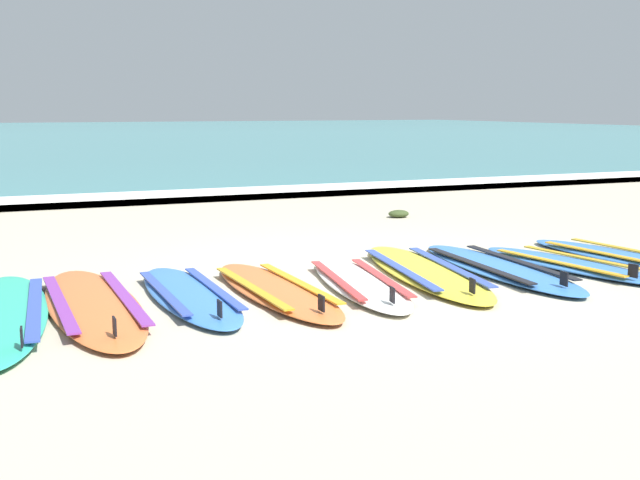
% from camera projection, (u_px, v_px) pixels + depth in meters
% --- Properties ---
extents(ground_plane, '(80.00, 80.00, 0.00)m').
position_uv_depth(ground_plane, '(371.00, 273.00, 6.80)').
color(ground_plane, '#B7AD93').
extents(sea, '(80.00, 60.00, 0.10)m').
position_uv_depth(sea, '(57.00, 135.00, 39.08)').
color(sea, teal).
rests_on(sea, ground).
extents(wave_foam_strip, '(80.00, 0.97, 0.11)m').
position_uv_depth(wave_foam_strip, '(202.00, 195.00, 12.23)').
color(wave_foam_strip, white).
rests_on(wave_foam_strip, ground).
extents(surfboard_1, '(0.67, 2.49, 0.18)m').
position_uv_depth(surfboard_1, '(93.00, 304.00, 5.57)').
color(surfboard_1, orange).
rests_on(surfboard_1, ground).
extents(surfboard_2, '(0.56, 2.12, 0.18)m').
position_uv_depth(surfboard_2, '(189.00, 294.00, 5.85)').
color(surfboard_2, '#3875CC').
rests_on(surfboard_2, ground).
extents(surfboard_3, '(0.62, 2.18, 0.18)m').
position_uv_depth(surfboard_3, '(275.00, 290.00, 6.01)').
color(surfboard_3, orange).
rests_on(surfboard_3, ground).
extents(surfboard_4, '(0.82, 2.11, 0.18)m').
position_uv_depth(surfboard_4, '(359.00, 282.00, 6.25)').
color(surfboard_4, white).
rests_on(surfboard_4, ground).
extents(surfboard_5, '(0.98, 2.52, 0.18)m').
position_uv_depth(surfboard_5, '(424.00, 271.00, 6.68)').
color(surfboard_5, yellow).
rests_on(surfboard_5, ground).
extents(surfboard_6, '(0.69, 2.36, 0.18)m').
position_uv_depth(surfboard_6, '(498.00, 267.00, 6.84)').
color(surfboard_6, '#3875CC').
rests_on(surfboard_6, ground).
extents(surfboard_7, '(0.84, 2.08, 0.18)m').
position_uv_depth(surfboard_7, '(572.00, 265.00, 6.96)').
color(surfboard_7, '#3875CC').
rests_on(surfboard_7, ground).
extents(surfboard_8, '(0.77, 2.11, 0.18)m').
position_uv_depth(surfboard_8, '(619.00, 256.00, 7.37)').
color(surfboard_8, '#3875CC').
rests_on(surfboard_8, ground).
extents(seaweed_clump_near_shoreline, '(0.28, 0.22, 0.10)m').
position_uv_depth(seaweed_clump_near_shoreline, '(399.00, 214.00, 10.18)').
color(seaweed_clump_near_shoreline, '#384723').
rests_on(seaweed_clump_near_shoreline, ground).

